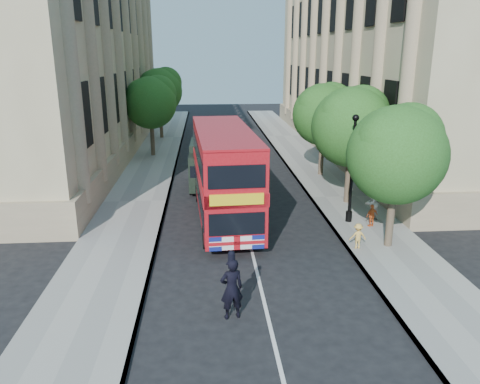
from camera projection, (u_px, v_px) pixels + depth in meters
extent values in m
plane|color=black|center=(260.00, 286.00, 16.62)|extent=(120.00, 120.00, 0.00)
cube|color=gray|center=(340.00, 197.00, 26.56)|extent=(3.50, 80.00, 0.12)
cube|color=gray|center=(136.00, 202.00, 25.74)|extent=(3.50, 80.00, 0.12)
cube|color=tan|center=(396.00, 39.00, 37.92)|extent=(12.00, 38.00, 18.00)
cube|color=tan|center=(47.00, 38.00, 35.95)|extent=(12.00, 38.00, 18.00)
cylinder|color=#473828|center=(391.00, 216.00, 19.49)|extent=(0.32, 0.32, 2.86)
sphere|color=#26521B|center=(397.00, 155.00, 18.73)|extent=(4.00, 4.00, 4.00)
sphere|color=#26521B|center=(409.00, 137.00, 18.97)|extent=(2.80, 2.80, 2.80)
sphere|color=#26521B|center=(388.00, 144.00, 18.26)|extent=(2.60, 2.60, 2.60)
cylinder|color=#473828|center=(348.00, 177.00, 25.19)|extent=(0.32, 0.32, 2.99)
sphere|color=#26521B|center=(352.00, 127.00, 24.41)|extent=(4.20, 4.20, 4.20)
sphere|color=#26521B|center=(361.00, 113.00, 24.64)|extent=(2.94, 2.94, 2.94)
sphere|color=#26521B|center=(345.00, 118.00, 23.93)|extent=(2.73, 2.73, 2.73)
cylinder|color=#473828|center=(321.00, 155.00, 30.94)|extent=(0.32, 0.32, 2.90)
sphere|color=#26521B|center=(323.00, 115.00, 30.17)|extent=(4.00, 4.00, 4.00)
sphere|color=#26521B|center=(331.00, 104.00, 30.41)|extent=(2.80, 2.80, 2.80)
sphere|color=#26521B|center=(317.00, 107.00, 29.70)|extent=(2.60, 2.60, 2.60)
cylinder|color=#473828|center=(152.00, 138.00, 36.76)|extent=(0.32, 0.32, 2.99)
sphere|color=#26521B|center=(150.00, 103.00, 35.98)|extent=(4.00, 4.00, 4.00)
sphere|color=#26521B|center=(158.00, 93.00, 36.20)|extent=(2.80, 2.80, 2.80)
sphere|color=#26521B|center=(143.00, 96.00, 35.50)|extent=(2.60, 2.60, 2.60)
cylinder|color=#473828|center=(161.00, 122.00, 44.37)|extent=(0.32, 0.32, 3.17)
sphere|color=#26521B|center=(160.00, 91.00, 43.54)|extent=(4.20, 4.20, 4.20)
sphere|color=#26521B|center=(166.00, 83.00, 43.76)|extent=(2.94, 2.94, 2.94)
sphere|color=#26521B|center=(154.00, 85.00, 43.05)|extent=(2.73, 2.73, 2.73)
cylinder|color=black|center=(349.00, 216.00, 22.60)|extent=(0.30, 0.30, 0.50)
cylinder|color=black|center=(352.00, 171.00, 21.95)|extent=(0.14, 0.14, 5.00)
sphere|color=black|center=(356.00, 118.00, 21.23)|extent=(0.32, 0.32, 0.32)
cube|color=#A50B13|center=(224.00, 172.00, 22.52)|extent=(3.07, 9.67, 3.97)
cube|color=black|center=(224.00, 190.00, 22.77)|extent=(3.10, 9.07, 0.90)
cube|color=black|center=(224.00, 151.00, 22.22)|extent=(3.10, 9.07, 0.90)
cube|color=yellow|center=(237.00, 199.00, 17.96)|extent=(2.11, 0.21, 0.45)
cylinder|color=black|center=(206.00, 237.00, 19.74)|extent=(0.34, 1.02, 1.00)
cylinder|color=black|center=(259.00, 234.00, 20.03)|extent=(0.34, 1.02, 1.00)
cylinder|color=black|center=(198.00, 193.00, 25.93)|extent=(0.34, 1.02, 1.00)
cylinder|color=black|center=(239.00, 191.00, 26.22)|extent=(0.34, 1.02, 1.00)
cube|color=black|center=(206.00, 172.00, 27.02)|extent=(1.99, 1.80, 2.04)
cube|color=black|center=(206.00, 172.00, 26.16)|extent=(1.75, 0.15, 0.68)
cube|color=black|center=(207.00, 161.00, 29.00)|extent=(2.02, 3.16, 2.43)
cube|color=black|center=(207.00, 181.00, 28.78)|extent=(1.87, 4.70, 0.24)
cylinder|color=black|center=(191.00, 188.00, 27.15)|extent=(0.23, 0.78, 0.78)
cylinder|color=black|center=(221.00, 188.00, 27.23)|extent=(0.23, 0.78, 0.78)
cylinder|color=black|center=(194.00, 174.00, 30.21)|extent=(0.23, 0.78, 0.78)
cylinder|color=black|center=(221.00, 174.00, 30.30)|extent=(0.23, 0.78, 0.78)
imported|color=black|center=(232.00, 289.00, 14.40)|extent=(0.83, 0.65, 2.01)
imported|color=beige|center=(371.00, 203.00, 22.53)|extent=(1.10, 1.06, 1.78)
imported|color=orange|center=(372.00, 215.00, 21.85)|extent=(0.68, 0.46, 1.08)
imported|color=#E3B14D|center=(358.00, 236.00, 19.42)|extent=(0.70, 0.41, 1.08)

